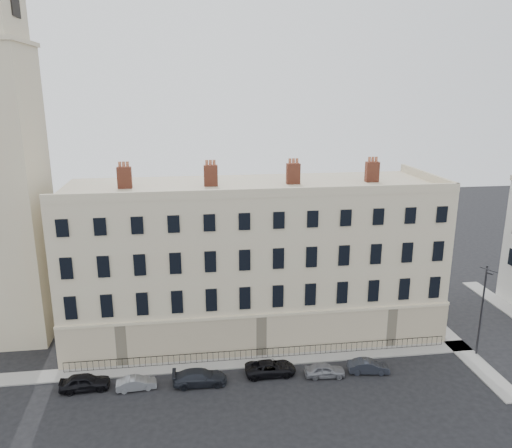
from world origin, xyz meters
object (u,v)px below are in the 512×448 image
at_px(car_d, 270,368).
at_px(car_f, 368,366).
at_px(car_b, 136,383).
at_px(car_c, 200,377).
at_px(streetlamp, 482,307).
at_px(car_a, 85,382).
at_px(car_e, 325,370).

height_order(car_d, car_f, car_d).
relative_size(car_b, car_c, 0.72).
bearing_deg(car_d, car_c, 95.53).
xyz_separation_m(car_b, streetlamp, (30.86, 1.15, 4.35)).
relative_size(car_b, car_f, 0.91).
height_order(car_c, car_d, car_c).
distance_m(car_a, car_d, 15.52).
height_order(car_b, streetlamp, streetlamp).
bearing_deg(car_e, car_c, 92.93).
bearing_deg(car_c, car_b, 89.85).
bearing_deg(car_a, car_b, -100.12).
relative_size(car_a, car_d, 0.91).
bearing_deg(car_e, streetlamp, -79.90).
bearing_deg(car_a, car_c, -96.46).
height_order(car_a, car_b, car_a).
bearing_deg(car_f, car_b, 97.75).
height_order(car_b, car_d, car_d).
xyz_separation_m(car_a, car_e, (20.10, -0.83, -0.09)).
bearing_deg(car_a, car_d, -92.74).
relative_size(car_b, streetlamp, 0.37).
bearing_deg(car_c, car_a, 86.88).
relative_size(car_a, car_c, 0.89).
relative_size(car_a, car_b, 1.24).
height_order(car_a, car_e, car_a).
bearing_deg(car_b, car_c, -95.83).
xyz_separation_m(car_e, streetlamp, (14.94, 1.47, 4.30)).
distance_m(car_b, car_e, 15.92).
height_order(car_a, car_f, car_a).
relative_size(car_d, car_e, 1.27).
relative_size(car_c, car_e, 1.30).
bearing_deg(car_f, car_d, 92.58).
relative_size(car_d, car_f, 1.24).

